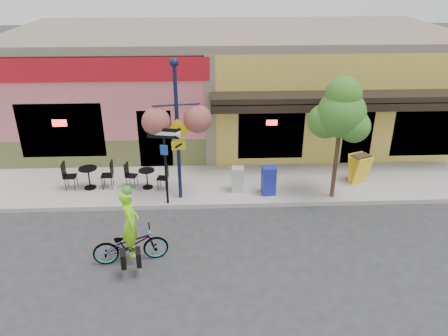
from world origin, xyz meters
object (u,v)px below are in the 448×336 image
newspaper_box_grey (238,179)px  street_tree (338,139)px  lamp_post (178,132)px  newspaper_box_blue (269,180)px  bicycle (131,244)px  one_way_sign (166,167)px  cyclist_rider (131,231)px  building (232,82)px

newspaper_box_grey → street_tree: 3.44m
lamp_post → newspaper_box_blue: 3.35m
bicycle → one_way_sign: 2.94m
cyclist_rider → building: bearing=-27.7°
building → bicycle: (-3.14, -9.55, -1.75)m
cyclist_rider → newspaper_box_blue: 5.05m
building → one_way_sign: 7.31m
bicycle → newspaper_box_blue: size_ratio=2.00×
bicycle → newspaper_box_grey: 4.54m
building → one_way_sign: building is taller
bicycle → cyclist_rider: (0.05, 0.00, 0.41)m
newspaper_box_grey → street_tree: (3.02, -0.51, 1.56)m
bicycle → lamp_post: 3.76m
cyclist_rider → lamp_post: lamp_post is taller
newspaper_box_blue → street_tree: (2.03, -0.27, 1.51)m
newspaper_box_blue → newspaper_box_grey: 1.01m
one_way_sign → newspaper_box_blue: bearing=18.6°
bicycle → street_tree: 6.87m
newspaper_box_blue → street_tree: size_ratio=0.24×
cyclist_rider → newspaper_box_blue: size_ratio=1.91×
one_way_sign → street_tree: street_tree is taller
building → one_way_sign: bearing=-109.3°
street_tree → building: bearing=113.3°
cyclist_rider → one_way_sign: 2.83m
cyclist_rider → bicycle: bearing=80.3°
newspaper_box_blue → newspaper_box_grey: bearing=161.8°
cyclist_rider → street_tree: bearing=-73.8°
newspaper_box_grey → bicycle: bearing=-125.7°
building → newspaper_box_grey: 6.37m
bicycle → lamp_post: size_ratio=0.43×
building → newspaper_box_grey: size_ratio=21.77×
cyclist_rider → street_tree: street_tree is taller
bicycle → lamp_post: lamp_post is taller
one_way_sign → building: bearing=80.9°
newspaper_box_blue → street_tree: bearing=-12.1°
bicycle → newspaper_box_grey: (2.99, 3.41, 0.07)m
newspaper_box_grey → street_tree: bearing=-4.1°
cyclist_rider → lamp_post: 3.56m
lamp_post → one_way_sign: 1.10m
bicycle → street_tree: size_ratio=0.48×
building → bicycle: building is taller
newspaper_box_grey → building: bearing=94.1°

